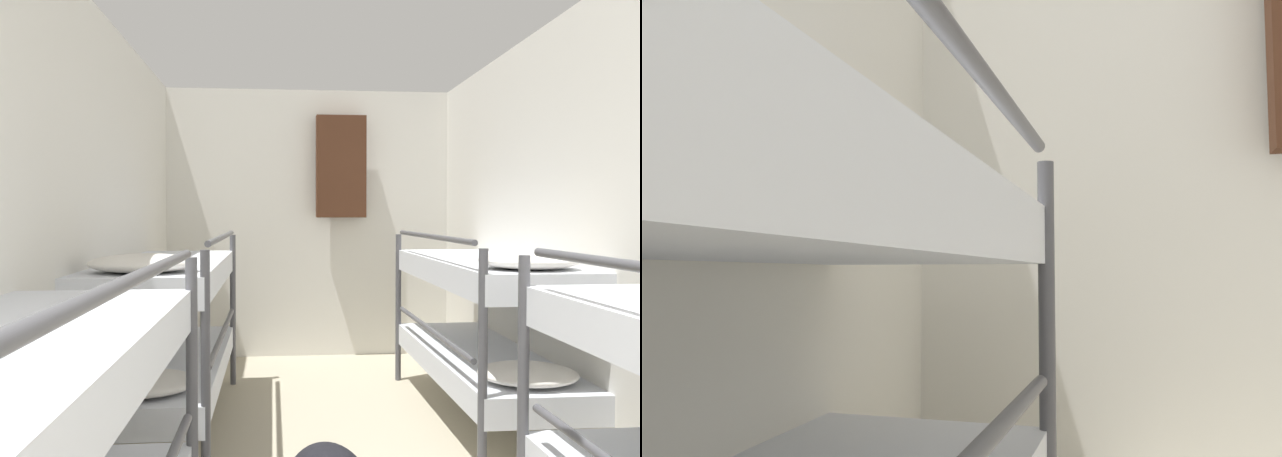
% 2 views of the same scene
% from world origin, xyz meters
% --- Properties ---
extents(wall_left, '(0.06, 5.50, 2.41)m').
position_xyz_m(wall_left, '(-1.30, 2.69, 1.21)').
color(wall_left, silver).
rests_on(wall_left, ground_plane).
extents(wall_right, '(0.06, 5.50, 2.41)m').
position_xyz_m(wall_right, '(1.30, 2.69, 1.21)').
color(wall_right, silver).
rests_on(wall_right, ground_plane).
extents(wall_back, '(2.67, 0.06, 2.41)m').
position_xyz_m(wall_back, '(0.00, 5.41, 1.21)').
color(wall_back, silver).
rests_on(wall_back, ground_plane).
extents(bunk_stack_left_far, '(0.66, 1.82, 1.17)m').
position_xyz_m(bunk_stack_left_far, '(-0.95, 3.61, 0.66)').
color(bunk_stack_left_far, '#4C4C51').
rests_on(bunk_stack_left_far, ground_plane).
extents(bunk_stack_right_far, '(0.66, 1.82, 1.17)m').
position_xyz_m(bunk_stack_right_far, '(0.95, 3.61, 0.66)').
color(bunk_stack_right_far, '#4C4C51').
rests_on(bunk_stack_right_far, ground_plane).
extents(hanging_coat, '(0.44, 0.12, 0.90)m').
position_xyz_m(hanging_coat, '(0.27, 5.26, 1.71)').
color(hanging_coat, '#472819').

